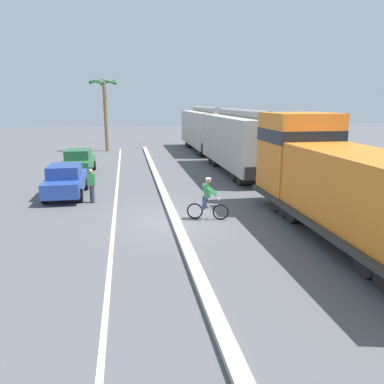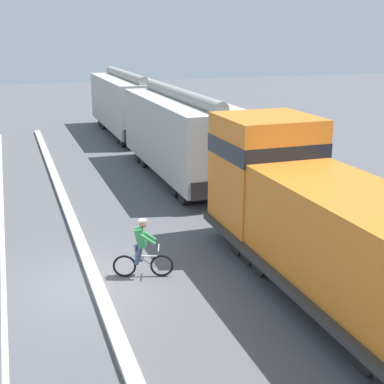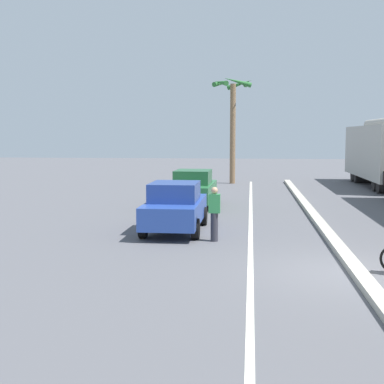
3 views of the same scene
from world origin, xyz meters
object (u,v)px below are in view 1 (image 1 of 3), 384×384
object	(u,v)px
locomotive	(342,186)
hopper_car_middle	(204,129)
hopper_car_lead	(240,142)
parked_car_blue	(66,180)
palm_tree_near	(105,98)
pedestrian_by_cars	(92,185)
parked_car_green	(79,162)
cyclist	(207,200)

from	to	relation	value
locomotive	hopper_car_middle	world-z (taller)	locomotive
hopper_car_lead	parked_car_blue	bearing A→B (deg)	-155.77
hopper_car_lead	palm_tree_near	bearing A→B (deg)	125.43
hopper_car_lead	pedestrian_by_cars	size ratio (longest dim) A/B	6.54
parked_car_green	pedestrian_by_cars	bearing A→B (deg)	-79.26
parked_car_green	palm_tree_near	xyz separation A→B (m)	(1.31, 11.60, 4.11)
hopper_car_lead	locomotive	bearing A→B (deg)	-90.00
locomotive	hopper_car_middle	bearing A→B (deg)	90.00
parked_car_green	palm_tree_near	size ratio (longest dim) A/B	0.62
parked_car_green	pedestrian_by_cars	size ratio (longest dim) A/B	2.61
locomotive	pedestrian_by_cars	size ratio (longest dim) A/B	7.17
parked_car_blue	parked_car_green	xyz separation A→B (m)	(-0.06, 6.12, 0.00)
parked_car_blue	cyclist	bearing A→B (deg)	-38.51
hopper_car_lead	cyclist	xyz separation A→B (m)	(-4.29, -9.65, -1.26)
cyclist	palm_tree_near	world-z (taller)	palm_tree_near
parked_car_blue	locomotive	bearing A→B (deg)	-35.32
locomotive	pedestrian_by_cars	world-z (taller)	locomotive
hopper_car_middle	pedestrian_by_cars	world-z (taller)	hopper_car_middle
hopper_car_lead	hopper_car_middle	xyz separation A→B (m)	(0.00, 11.60, 0.00)
pedestrian_by_cars	cyclist	bearing A→B (deg)	-35.49
hopper_car_middle	parked_car_green	distance (m)	14.73
hopper_car_middle	parked_car_green	bearing A→B (deg)	-135.97
parked_car_green	parked_car_blue	bearing A→B (deg)	-89.41
parked_car_green	cyclist	world-z (taller)	cyclist
parked_car_green	palm_tree_near	distance (m)	12.37
palm_tree_near	hopper_car_lead	bearing A→B (deg)	-54.57
locomotive	palm_tree_near	size ratio (longest dim) A/B	1.70
hopper_car_middle	cyclist	size ratio (longest dim) A/B	6.18
parked_car_blue	pedestrian_by_cars	bearing A→B (deg)	-47.32
palm_tree_near	parked_car_blue	bearing A→B (deg)	-94.02
parked_car_blue	hopper_car_middle	bearing A→B (deg)	57.27
hopper_car_lead	hopper_car_middle	world-z (taller)	same
palm_tree_near	hopper_car_middle	bearing A→B (deg)	-8.59
hopper_car_lead	cyclist	world-z (taller)	hopper_car_lead
cyclist	hopper_car_middle	bearing A→B (deg)	78.58
cyclist	parked_car_green	bearing A→B (deg)	119.52
locomotive	parked_car_blue	bearing A→B (deg)	144.68
palm_tree_near	parked_car_green	bearing A→B (deg)	-96.44
palm_tree_near	pedestrian_by_cars	bearing A→B (deg)	-89.59
locomotive	hopper_car_middle	size ratio (longest dim) A/B	1.10
locomotive	hopper_car_middle	distance (m)	23.76
parked_car_green	pedestrian_by_cars	distance (m)	7.76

